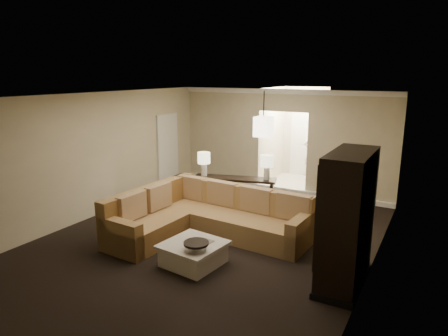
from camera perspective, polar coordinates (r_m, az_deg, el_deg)
The scene contains 18 objects.
ground at distance 7.91m, azimuth -2.71°, elevation -10.53°, with size 8.00×8.00×0.00m, color black.
wall_back at distance 10.98m, azimuth 8.31°, elevation 3.80°, with size 6.00×0.04×2.80m, color #C2B393.
wall_left at distance 9.36m, azimuth -18.61°, elevation 1.57°, with size 0.04×8.00×2.80m, color #C2B393.
wall_right at distance 6.44m, azimuth 20.50°, elevation -3.78°, with size 0.04×8.00×2.80m, color #C2B393.
ceiling at distance 7.24m, azimuth -2.96°, elevation 10.16°, with size 6.00×8.00×0.02m, color silver.
crown_molding at distance 10.79m, azimuth 8.46°, elevation 10.74°, with size 6.00×0.10×0.12m, color white.
baseboard at distance 11.23m, azimuth 7.99°, elevation -2.99°, with size 6.00×0.10×0.12m, color white.
side_door at distance 11.43m, azimuth -8.02°, elevation 2.41°, with size 0.05×0.90×2.10m, color white.
foyer at distance 12.24m, azimuth 10.57°, elevation 4.23°, with size 1.44×2.02×2.80m.
sectional_sofa at distance 8.07m, azimuth -2.87°, elevation -7.05°, with size 3.40×2.66×0.98m.
coffee_table at distance 7.01m, azimuth -4.39°, elevation -12.06°, with size 1.06×1.06×0.40m.
console_table at distance 9.66m, azimuth 1.54°, elevation -3.15°, with size 2.02×1.00×0.76m.
armoire at distance 6.38m, azimuth 17.08°, elevation -7.43°, with size 0.62×1.46×2.10m.
drink_table at distance 6.69m, azimuth -3.98°, elevation -11.68°, with size 0.42×0.42×0.52m.
table_lamp_left at distance 9.66m, azimuth -2.89°, elevation 1.11°, with size 0.31×0.31×0.58m.
table_lamp_right at distance 9.37m, azimuth 6.15°, elevation 0.67°, with size 0.31×0.31×0.58m.
pendant_light at distance 9.71m, azimuth 5.65°, elevation 5.92°, with size 0.38×0.38×1.09m.
person at distance 12.35m, azimuth 12.76°, elevation 2.54°, with size 0.68×0.46×1.89m, color beige.
Camera 1 is at (3.84, -6.12, 3.21)m, focal length 32.00 mm.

